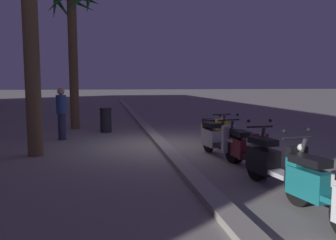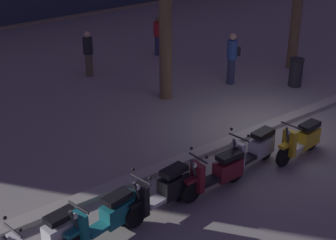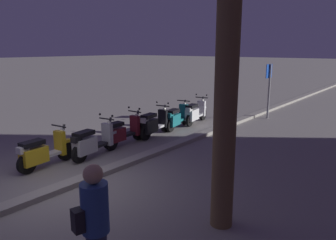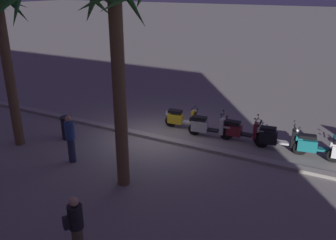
% 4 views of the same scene
% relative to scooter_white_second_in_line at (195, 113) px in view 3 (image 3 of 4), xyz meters
% --- Properties ---
extents(ground_plane, '(200.00, 200.00, 0.00)m').
position_rel_scooter_white_second_in_line_xyz_m(ground_plane, '(7.15, 1.26, -0.46)').
color(ground_plane, gray).
extents(curb_strip, '(60.00, 0.36, 0.12)m').
position_rel_scooter_white_second_in_line_xyz_m(curb_strip, '(7.15, 1.28, -0.40)').
color(curb_strip, gray).
rests_on(curb_strip, ground).
extents(scooter_white_second_in_line, '(1.85, 0.64, 1.17)m').
position_rel_scooter_white_second_in_line_xyz_m(scooter_white_second_in_line, '(0.00, 0.00, 0.00)').
color(scooter_white_second_in_line, black).
rests_on(scooter_white_second_in_line, ground).
extents(scooter_teal_gap_after_mid, '(1.82, 0.67, 1.04)m').
position_rel_scooter_white_second_in_line_xyz_m(scooter_teal_gap_after_mid, '(1.17, -0.07, -0.01)').
color(scooter_teal_gap_after_mid, black).
rests_on(scooter_teal_gap_after_mid, ground).
extents(scooter_black_last_in_row, '(1.83, 0.62, 1.17)m').
position_rel_scooter_white_second_in_line_xyz_m(scooter_black_last_in_row, '(2.60, -0.01, 0.01)').
color(scooter_black_last_in_row, black).
rests_on(scooter_black_last_in_row, ground).
extents(scooter_maroon_tail_end, '(1.83, 0.56, 1.17)m').
position_rel_scooter_white_second_in_line_xyz_m(scooter_maroon_tail_end, '(4.02, -0.13, -0.02)').
color(scooter_maroon_tail_end, black).
rests_on(scooter_maroon_tail_end, ground).
extents(scooter_silver_lead_nearest, '(1.85, 0.61, 1.17)m').
position_rel_scooter_white_second_in_line_xyz_m(scooter_silver_lead_nearest, '(5.38, 0.09, -0.00)').
color(scooter_silver_lead_nearest, black).
rests_on(scooter_silver_lead_nearest, ground).
extents(scooter_yellow_mid_centre, '(1.75, 0.56, 1.04)m').
position_rel_scooter_white_second_in_line_xyz_m(scooter_yellow_mid_centre, '(6.72, -0.26, -0.02)').
color(scooter_yellow_mid_centre, black).
rests_on(scooter_yellow_mid_centre, ground).
extents(crossing_sign, '(0.60, 0.12, 2.40)m').
position_rel_scooter_white_second_in_line_xyz_m(crossing_sign, '(-2.94, 1.91, 1.04)').
color(crossing_sign, '#939399').
rests_on(crossing_sign, ground).
extents(pedestrian_strolling_near_curb, '(0.46, 0.34, 1.76)m').
position_rel_scooter_white_second_in_line_xyz_m(pedestrian_strolling_near_curb, '(8.77, 4.41, 0.48)').
color(pedestrian_strolling_near_curb, '#2D3351').
rests_on(pedestrian_strolling_near_curb, ground).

